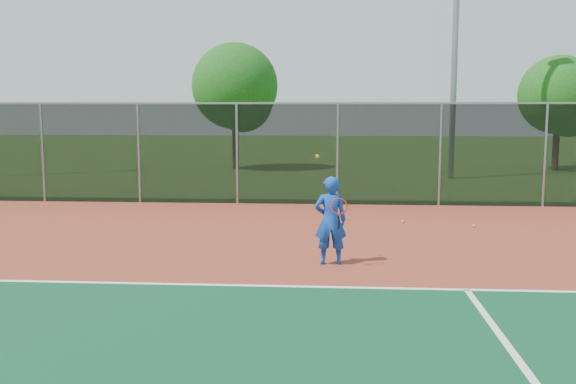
# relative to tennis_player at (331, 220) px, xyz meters

# --- Properties ---
(ground) EXTENTS (120.00, 120.00, 0.00)m
(ground) POSITION_rel_tennis_player_xyz_m (0.17, -4.59, -0.84)
(ground) COLOR #2E5718
(ground) RESTS_ON ground
(court_apron) EXTENTS (30.00, 20.00, 0.02)m
(court_apron) POSITION_rel_tennis_player_xyz_m (0.17, -2.59, -0.83)
(court_apron) COLOR brown
(court_apron) RESTS_ON ground
(fence_back) EXTENTS (30.00, 0.06, 3.03)m
(fence_back) POSITION_rel_tennis_player_xyz_m (0.17, 7.41, 0.73)
(fence_back) COLOR black
(fence_back) RESTS_ON court_apron
(tennis_player) EXTENTS (0.63, 0.64, 2.02)m
(tennis_player) POSITION_rel_tennis_player_xyz_m (0.00, 0.00, 0.00)
(tennis_player) COLOR #1342B2
(tennis_player) RESTS_ON court_apron
(practice_ball_1) EXTENTS (0.07, 0.07, 0.07)m
(practice_ball_1) POSITION_rel_tennis_player_xyz_m (1.80, 4.40, -0.78)
(practice_ball_1) COLOR #B6C617
(practice_ball_1) RESTS_ON court_apron
(practice_ball_2) EXTENTS (0.07, 0.07, 0.07)m
(practice_ball_2) POSITION_rel_tennis_player_xyz_m (3.45, 3.91, -0.78)
(practice_ball_2) COLOR #B6C617
(practice_ball_2) RESTS_ON court_apron
(tree_back_left) EXTENTS (4.01, 4.01, 5.89)m
(tree_back_left) POSITION_rel_tennis_player_xyz_m (-4.45, 18.27, 2.86)
(tree_back_left) COLOR #372014
(tree_back_left) RESTS_ON ground
(tree_back_mid) EXTENTS (3.58, 3.58, 5.26)m
(tree_back_mid) POSITION_rel_tennis_player_xyz_m (10.37, 18.62, 2.46)
(tree_back_mid) COLOR #372014
(tree_back_mid) RESTS_ON ground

